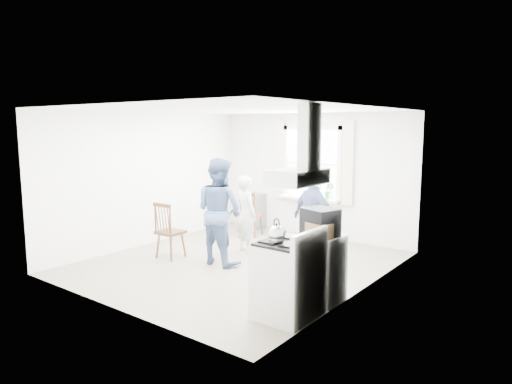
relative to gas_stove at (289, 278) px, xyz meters
The scene contains 15 objects.
room_shell 2.48m from the gas_stove, 144.75° to the left, with size 4.62×5.12×2.64m.
window_assembly 4.36m from the gas_stove, 116.71° to the left, with size 1.88×0.24×1.70m.
range_hood 1.43m from the gas_stove, ahead, with size 0.45×0.76×0.94m.
shelf_unit 4.95m from the gas_stove, 131.97° to the left, with size 0.40×0.30×0.80m, color slate.
gas_stove is the anchor object (origin of this frame).
kettle 0.59m from the gas_stove, 126.04° to the right, with size 0.21×0.21×0.30m.
low_cabinet 0.70m from the gas_stove, 84.32° to the left, with size 0.50×0.55×0.90m, color white.
stereo_stack 0.88m from the gas_stove, 84.09° to the left, with size 0.50×0.47×0.37m.
cardboard_box 0.75m from the gas_stove, 78.52° to the left, with size 0.31×0.22×0.20m, color olive.
windsor_chair_a 4.17m from the gas_stove, 134.67° to the left, with size 0.46×0.45×0.96m.
windsor_chair_b 3.16m from the gas_stove, 166.05° to the left, with size 0.44×0.43×1.01m.
person_left 2.98m from the gas_stove, 138.57° to the left, with size 0.52×0.52×1.44m, color silver.
person_mid 2.49m from the gas_stove, 151.85° to the left, with size 0.88×0.88×1.81m, color #4B628C.
person_right 2.17m from the gas_stove, 112.12° to the left, with size 0.94×0.94×1.60m, color navy.
potted_plant 4.02m from the gas_stove, 111.36° to the left, with size 0.19×0.19×0.34m, color #327137.
Camera 1 is at (4.83, -5.86, 2.32)m, focal length 32.00 mm.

